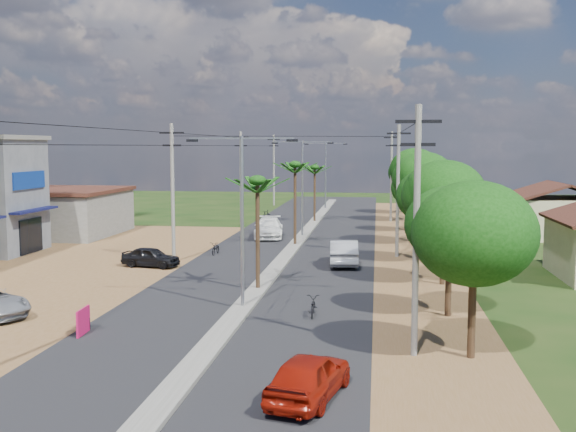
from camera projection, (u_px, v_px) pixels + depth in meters
name	position (u px, v px, depth m)	size (l,w,h in m)	color
ground	(243.00, 310.00, 31.19)	(160.00, 160.00, 0.00)	black
road	(286.00, 257.00, 45.98)	(12.00, 110.00, 0.04)	black
median	(292.00, 249.00, 48.93)	(1.00, 90.00, 0.18)	#605E56
dirt_lot_west	(27.00, 270.00, 41.04)	(18.00, 46.00, 0.04)	brown
dirt_shoulder_east	(412.00, 260.00, 44.87)	(5.00, 90.00, 0.03)	brown
low_shed	(57.00, 212.00, 57.40)	(10.40, 10.40, 3.95)	#605E56
house_east_far	(558.00, 209.00, 55.81)	(7.60, 7.50, 4.60)	tan
tree_east_a	(474.00, 234.00, 23.57)	(4.40, 4.40, 6.37)	black
tree_east_b	(450.00, 225.00, 29.55)	(4.00, 4.00, 5.83)	black
tree_east_c	(444.00, 196.00, 36.33)	(4.60, 4.60, 6.83)	black
tree_east_d	(429.00, 196.00, 43.32)	(4.20, 4.20, 6.13)	black
tree_east_e	(424.00, 179.00, 51.11)	(4.80, 4.80, 7.14)	black
tree_east_f	(413.00, 188.00, 59.17)	(3.80, 3.80, 5.52)	black
tree_east_g	(415.00, 170.00, 66.84)	(5.00, 5.00, 7.38)	black
tree_east_h	(408.00, 173.00, 74.83)	(4.40, 4.40, 6.52)	black
palm_median_near	(257.00, 185.00, 34.57)	(2.00, 2.00, 6.15)	black
palm_median_mid	(295.00, 168.00, 50.31)	(2.00, 2.00, 6.55)	black
palm_median_far	(315.00, 170.00, 66.15)	(2.00, 2.00, 5.85)	black
streetlight_near	(242.00, 207.00, 30.70)	(5.10, 0.18, 8.00)	gray
streetlight_mid	(302.00, 180.00, 55.35)	(5.10, 0.18, 8.00)	gray
streetlight_far	(326.00, 170.00, 80.00)	(5.10, 0.18, 8.00)	gray
utility_pole_w_b	(173.00, 190.00, 43.45)	(1.60, 0.24, 9.00)	#605E56
utility_pole_w_c	(241.00, 175.00, 65.14)	(1.60, 0.24, 9.00)	#605E56
utility_pole_w_d	(274.00, 168.00, 85.85)	(1.60, 0.24, 9.00)	#605E56
utility_pole_e_a	(416.00, 225.00, 23.81)	(1.60, 0.24, 9.00)	#605E56
utility_pole_e_b	(398.00, 188.00, 45.50)	(1.60, 0.24, 9.00)	#605E56
utility_pole_e_c	(391.00, 174.00, 67.19)	(1.60, 0.24, 9.00)	#605E56
car_red_near	(309.00, 377.00, 19.99)	(1.67, 4.15, 1.41)	maroon
car_silver_mid	(344.00, 253.00, 42.69)	(1.72, 4.92, 1.62)	gray
car_white_far	(269.00, 228.00, 55.50)	(2.25, 5.54, 1.61)	silver
car_parked_dark	(151.00, 258.00, 42.00)	(1.48, 3.67, 1.25)	black
moto_rider_east	(313.00, 307.00, 29.81)	(0.57, 1.63, 0.86)	black
moto_rider_west_a	(216.00, 249.00, 46.92)	(0.58, 1.67, 0.88)	black
moto_rider_west_b	(266.00, 216.00, 68.24)	(0.50, 1.76, 1.06)	black
roadside_sign	(83.00, 322.00, 26.93)	(0.18, 1.32, 1.09)	#A80F44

